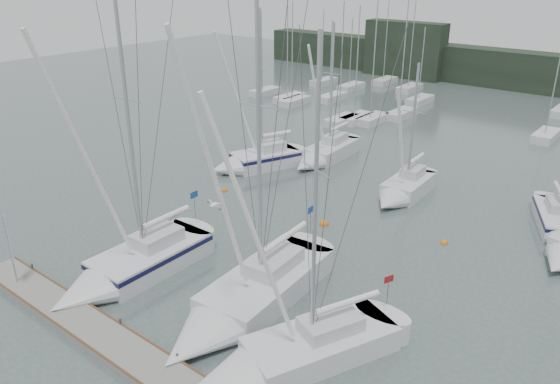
{
  "coord_description": "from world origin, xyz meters",
  "views": [
    {
      "loc": [
        17.12,
        -15.9,
        16.19
      ],
      "look_at": [
        0.39,
        5.0,
        4.79
      ],
      "focal_mm": 35.0,
      "sensor_mm": 36.0,
      "label": 1
    }
  ],
  "objects_px": {
    "sailboat_near_right": "(280,359)",
    "buoy_a": "(324,224)",
    "sailboat_mid_b": "(322,155)",
    "sailboat_near_left": "(124,271)",
    "buoy_c": "(224,191)",
    "sailboat_mid_c": "(401,192)",
    "sailboat_near_center": "(237,307)",
    "buoy_b": "(444,243)",
    "sailboat_mid_a": "(251,161)",
    "dock_banner": "(9,242)"
  },
  "relations": [
    {
      "from": "sailboat_mid_b",
      "to": "buoy_c",
      "type": "height_order",
      "value": "sailboat_mid_b"
    },
    {
      "from": "buoy_a",
      "to": "dock_banner",
      "type": "bearing_deg",
      "value": -116.54
    },
    {
      "from": "dock_banner",
      "to": "buoy_a",
      "type": "bearing_deg",
      "value": 81.16
    },
    {
      "from": "sailboat_near_left",
      "to": "sailboat_near_right",
      "type": "height_order",
      "value": "sailboat_near_left"
    },
    {
      "from": "sailboat_near_right",
      "to": "sailboat_mid_a",
      "type": "bearing_deg",
      "value": 157.83
    },
    {
      "from": "sailboat_mid_b",
      "to": "buoy_c",
      "type": "xyz_separation_m",
      "value": [
        -2.14,
        -10.01,
        -0.58
      ]
    },
    {
      "from": "sailboat_mid_a",
      "to": "dock_banner",
      "type": "relative_size",
      "value": 3.3
    },
    {
      "from": "sailboat_mid_a",
      "to": "dock_banner",
      "type": "distance_m",
      "value": 21.67
    },
    {
      "from": "sailboat_mid_a",
      "to": "sailboat_mid_c",
      "type": "distance_m",
      "value": 12.88
    },
    {
      "from": "sailboat_mid_a",
      "to": "sailboat_mid_b",
      "type": "xyz_separation_m",
      "value": [
        3.59,
        5.22,
        -0.1
      ]
    },
    {
      "from": "sailboat_near_left",
      "to": "sailboat_near_right",
      "type": "xyz_separation_m",
      "value": [
        10.96,
        -0.16,
        -0.12
      ]
    },
    {
      "from": "sailboat_near_right",
      "to": "sailboat_near_left",
      "type": "bearing_deg",
      "value": -157.29
    },
    {
      "from": "sailboat_mid_c",
      "to": "buoy_c",
      "type": "relative_size",
      "value": 21.36
    },
    {
      "from": "sailboat_near_center",
      "to": "buoy_c",
      "type": "xyz_separation_m",
      "value": [
        -11.7,
        11.15,
        -0.6
      ]
    },
    {
      "from": "sailboat_near_center",
      "to": "buoy_b",
      "type": "bearing_deg",
      "value": 65.81
    },
    {
      "from": "sailboat_near_center",
      "to": "buoy_a",
      "type": "relative_size",
      "value": 27.13
    },
    {
      "from": "sailboat_near_center",
      "to": "sailboat_mid_a",
      "type": "xyz_separation_m",
      "value": [
        -13.16,
        15.94,
        0.09
      ]
    },
    {
      "from": "sailboat_mid_a",
      "to": "buoy_b",
      "type": "xyz_separation_m",
      "value": [
        17.98,
        -2.31,
        -0.68
      ]
    },
    {
      "from": "buoy_c",
      "to": "sailboat_near_center",
      "type": "bearing_deg",
      "value": -43.61
    },
    {
      "from": "sailboat_near_left",
      "to": "sailboat_near_right",
      "type": "bearing_deg",
      "value": -1.78
    },
    {
      "from": "sailboat_near_right",
      "to": "sailboat_mid_b",
      "type": "bearing_deg",
      "value": 144.24
    },
    {
      "from": "sailboat_mid_a",
      "to": "buoy_a",
      "type": "height_order",
      "value": "sailboat_mid_a"
    },
    {
      "from": "sailboat_near_center",
      "to": "sailboat_mid_c",
      "type": "distance_m",
      "value": 18.17
    },
    {
      "from": "sailboat_near_left",
      "to": "buoy_c",
      "type": "distance_m",
      "value": 13.44
    },
    {
      "from": "buoy_a",
      "to": "sailboat_mid_c",
      "type": "bearing_deg",
      "value": 74.11
    },
    {
      "from": "sailboat_near_left",
      "to": "sailboat_mid_c",
      "type": "distance_m",
      "value": 20.67
    },
    {
      "from": "sailboat_mid_b",
      "to": "sailboat_mid_a",
      "type": "bearing_deg",
      "value": -128.02
    },
    {
      "from": "sailboat_near_center",
      "to": "buoy_b",
      "type": "relative_size",
      "value": 35.03
    },
    {
      "from": "buoy_a",
      "to": "buoy_b",
      "type": "relative_size",
      "value": 1.29
    },
    {
      "from": "sailboat_near_left",
      "to": "buoy_b",
      "type": "bearing_deg",
      "value": 50.87
    },
    {
      "from": "sailboat_mid_c",
      "to": "sailboat_mid_a",
      "type": "bearing_deg",
      "value": -172.77
    },
    {
      "from": "sailboat_near_left",
      "to": "sailboat_near_center",
      "type": "height_order",
      "value": "sailboat_near_center"
    },
    {
      "from": "dock_banner",
      "to": "sailboat_near_right",
      "type": "bearing_deg",
      "value": 32.54
    },
    {
      "from": "sailboat_near_center",
      "to": "sailboat_mid_a",
      "type": "height_order",
      "value": "sailboat_near_center"
    },
    {
      "from": "sailboat_near_right",
      "to": "buoy_a",
      "type": "height_order",
      "value": "sailboat_near_right"
    },
    {
      "from": "sailboat_near_left",
      "to": "sailboat_mid_b",
      "type": "bearing_deg",
      "value": 95.47
    },
    {
      "from": "buoy_a",
      "to": "buoy_c",
      "type": "distance_m",
      "value": 9.22
    },
    {
      "from": "sailboat_near_center",
      "to": "sailboat_near_right",
      "type": "bearing_deg",
      "value": -26.81
    },
    {
      "from": "sailboat_mid_b",
      "to": "sailboat_mid_c",
      "type": "xyz_separation_m",
      "value": [
        9.09,
        -2.99,
        -0.01
      ]
    },
    {
      "from": "buoy_a",
      "to": "dock_banner",
      "type": "xyz_separation_m",
      "value": [
        -8.29,
        -16.6,
        2.87
      ]
    },
    {
      "from": "sailboat_near_left",
      "to": "buoy_b",
      "type": "height_order",
      "value": "sailboat_near_left"
    },
    {
      "from": "sailboat_near_right",
      "to": "buoy_a",
      "type": "xyz_separation_m",
      "value": [
        -6.41,
        12.71,
        -0.54
      ]
    },
    {
      "from": "sailboat_near_center",
      "to": "sailboat_near_right",
      "type": "xyz_separation_m",
      "value": [
        3.93,
        -1.6,
        -0.05
      ]
    },
    {
      "from": "sailboat_mid_b",
      "to": "buoy_a",
      "type": "height_order",
      "value": "sailboat_mid_b"
    },
    {
      "from": "sailboat_mid_b",
      "to": "buoy_c",
      "type": "bearing_deg",
      "value": -105.55
    },
    {
      "from": "sailboat_near_right",
      "to": "sailboat_mid_c",
      "type": "height_order",
      "value": "sailboat_near_right"
    },
    {
      "from": "sailboat_mid_b",
      "to": "dock_banner",
      "type": "bearing_deg",
      "value": -96.08
    },
    {
      "from": "sailboat_near_left",
      "to": "buoy_a",
      "type": "height_order",
      "value": "sailboat_near_left"
    },
    {
      "from": "buoy_c",
      "to": "dock_banner",
      "type": "bearing_deg",
      "value": -86.8
    },
    {
      "from": "sailboat_mid_c",
      "to": "sailboat_near_right",
      "type": "bearing_deg",
      "value": -80.16
    }
  ]
}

